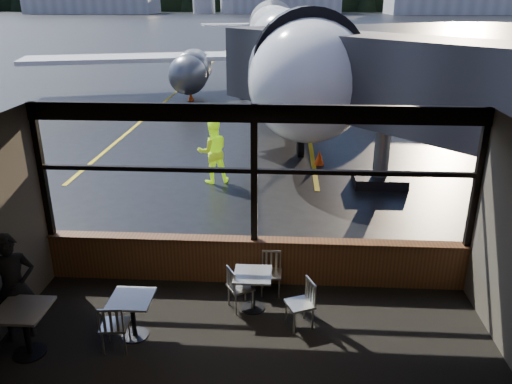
# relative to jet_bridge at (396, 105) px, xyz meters

# --- Properties ---
(ground_plane) EXTENTS (520.00, 520.00, 0.00)m
(ground_plane) POSITION_rel_jet_bridge_xyz_m (-3.60, 114.50, -2.44)
(ground_plane) COLOR black
(ground_plane) RESTS_ON ground
(ceiling) EXTENTS (8.00, 6.00, 0.04)m
(ceiling) POSITION_rel_jet_bridge_xyz_m (-3.60, -8.50, 1.06)
(ceiling) COLOR #38332D
(ceiling) RESTS_ON ground
(window_sill) EXTENTS (8.00, 0.28, 0.90)m
(window_sill) POSITION_rel_jet_bridge_xyz_m (-3.60, -5.50, -1.99)
(window_sill) COLOR #58321A
(window_sill) RESTS_ON ground
(window_header) EXTENTS (8.00, 0.18, 0.30)m
(window_header) POSITION_rel_jet_bridge_xyz_m (-3.60, -5.50, 0.91)
(window_header) COLOR black
(window_header) RESTS_ON ground
(mullion_left) EXTENTS (0.12, 0.12, 2.60)m
(mullion_left) POSITION_rel_jet_bridge_xyz_m (-7.55, -5.50, -0.24)
(mullion_left) COLOR black
(mullion_left) RESTS_ON ground
(mullion_centre) EXTENTS (0.12, 0.12, 2.60)m
(mullion_centre) POSITION_rel_jet_bridge_xyz_m (-3.60, -5.50, -0.24)
(mullion_centre) COLOR black
(mullion_centre) RESTS_ON ground
(mullion_right) EXTENTS (0.12, 0.12, 2.60)m
(mullion_right) POSITION_rel_jet_bridge_xyz_m (0.35, -5.50, -0.24)
(mullion_right) COLOR black
(mullion_right) RESTS_ON ground
(window_transom) EXTENTS (8.00, 0.10, 0.08)m
(window_transom) POSITION_rel_jet_bridge_xyz_m (-3.60, -5.50, -0.14)
(window_transom) COLOR black
(window_transom) RESTS_ON ground
(jet_bridge) EXTENTS (9.14, 11.17, 4.88)m
(jet_bridge) POSITION_rel_jet_bridge_xyz_m (0.00, 0.00, 0.00)
(jet_bridge) COLOR #2A2A2D
(jet_bridge) RESTS_ON ground_plane
(cafe_table_near) EXTENTS (0.65, 0.65, 0.72)m
(cafe_table_near) POSITION_rel_jet_bridge_xyz_m (-3.57, -6.43, -2.08)
(cafe_table_near) COLOR #9C988F
(cafe_table_near) RESTS_ON carpet_floor
(cafe_table_mid) EXTENTS (0.67, 0.67, 0.74)m
(cafe_table_mid) POSITION_rel_jet_bridge_xyz_m (-5.45, -7.32, -2.07)
(cafe_table_mid) COLOR #A39F96
(cafe_table_mid) RESTS_ON carpet_floor
(cafe_table_left) EXTENTS (0.76, 0.76, 0.83)m
(cafe_table_left) POSITION_rel_jet_bridge_xyz_m (-6.97, -7.85, -2.02)
(cafe_table_left) COLOR #A09A93
(cafe_table_left) RESTS_ON carpet_floor
(chair_near_e) EXTENTS (0.62, 0.62, 0.87)m
(chair_near_e) POSITION_rel_jet_bridge_xyz_m (-2.75, -6.89, -2.00)
(chair_near_e) COLOR #B6B1A4
(chair_near_e) RESTS_ON carpet_floor
(chair_near_w) EXTENTS (0.62, 0.62, 0.84)m
(chair_near_w) POSITION_rel_jet_bridge_xyz_m (-3.79, -6.41, -2.02)
(chair_near_w) COLOR #B2ADA1
(chair_near_w) RESTS_ON carpet_floor
(chair_near_n) EXTENTS (0.45, 0.45, 0.82)m
(chair_near_n) POSITION_rel_jet_bridge_xyz_m (-3.27, -5.90, -2.03)
(chair_near_n) COLOR #B8B3A6
(chair_near_n) RESTS_ON carpet_floor
(chair_mid_s) EXTENTS (0.52, 0.52, 0.87)m
(chair_mid_s) POSITION_rel_jet_bridge_xyz_m (-5.64, -7.64, -2.00)
(chair_mid_s) COLOR beige
(chair_mid_s) RESTS_ON carpet_floor
(passenger) EXTENTS (0.80, 0.72, 1.83)m
(passenger) POSITION_rel_jet_bridge_xyz_m (-7.30, -7.41, -1.52)
(passenger) COLOR black
(passenger) RESTS_ON carpet_floor
(ground_crew) EXTENTS (1.11, 0.98, 1.90)m
(ground_crew) POSITION_rel_jet_bridge_xyz_m (-5.20, 0.14, -1.49)
(ground_crew) COLOR #BFF219
(ground_crew) RESTS_ON ground_plane
(cone_nose) EXTENTS (0.34, 0.34, 0.47)m
(cone_nose) POSITION_rel_jet_bridge_xyz_m (-1.91, 2.03, -2.20)
(cone_nose) COLOR #F14307
(cone_nose) RESTS_ON ground_plane
(cone_wing) EXTENTS (0.33, 0.33, 0.46)m
(cone_wing) POSITION_rel_jet_bridge_xyz_m (-8.25, 12.87, -2.21)
(cone_wing) COLOR #E85E07
(cone_wing) RESTS_ON ground_plane
(fuel_tank_a) EXTENTS (8.00, 8.00, 6.00)m
(fuel_tank_a) POSITION_rel_jet_bridge_xyz_m (-33.60, 176.50, 0.56)
(fuel_tank_a) COLOR silver
(fuel_tank_a) RESTS_ON ground_plane
(fuel_tank_b) EXTENTS (8.00, 8.00, 6.00)m
(fuel_tank_b) POSITION_rel_jet_bridge_xyz_m (-23.60, 176.50, 0.56)
(fuel_tank_b) COLOR silver
(fuel_tank_b) RESTS_ON ground_plane
(fuel_tank_c) EXTENTS (8.00, 8.00, 6.00)m
(fuel_tank_c) POSITION_rel_jet_bridge_xyz_m (-13.60, 176.50, 0.56)
(fuel_tank_c) COLOR silver
(fuel_tank_c) RESTS_ON ground_plane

